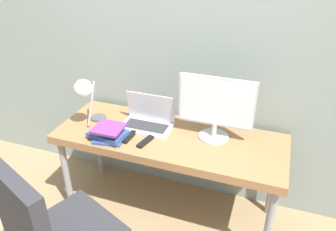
{
  "coord_description": "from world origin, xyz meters",
  "views": [
    {
      "loc": [
        0.65,
        -1.55,
        1.98
      ],
      "look_at": [
        0.0,
        0.27,
        0.89
      ],
      "focal_mm": 35.0,
      "sensor_mm": 36.0,
      "label": 1
    }
  ],
  "objects_px": {
    "desk_lamp": "(85,92)",
    "book_stack": "(108,133)",
    "laptop": "(148,120)",
    "monitor": "(216,106)"
  },
  "relations": [
    {
      "from": "laptop",
      "to": "book_stack",
      "type": "bearing_deg",
      "value": -127.28
    },
    {
      "from": "laptop",
      "to": "book_stack",
      "type": "xyz_separation_m",
      "value": [
        -0.19,
        -0.25,
        -0.0
      ]
    },
    {
      "from": "laptop",
      "to": "book_stack",
      "type": "distance_m",
      "value": 0.32
    },
    {
      "from": "desk_lamp",
      "to": "book_stack",
      "type": "distance_m",
      "value": 0.34
    },
    {
      "from": "monitor",
      "to": "laptop",
      "type": "bearing_deg",
      "value": -177.93
    },
    {
      "from": "laptop",
      "to": "desk_lamp",
      "type": "bearing_deg",
      "value": -159.21
    },
    {
      "from": "laptop",
      "to": "desk_lamp",
      "type": "distance_m",
      "value": 0.49
    },
    {
      "from": "laptop",
      "to": "monitor",
      "type": "bearing_deg",
      "value": 2.07
    },
    {
      "from": "laptop",
      "to": "monitor",
      "type": "relative_size",
      "value": 0.72
    },
    {
      "from": "laptop",
      "to": "monitor",
      "type": "height_order",
      "value": "monitor"
    }
  ]
}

